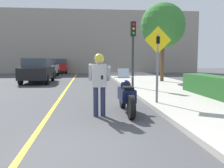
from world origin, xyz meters
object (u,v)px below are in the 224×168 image
Objects in this scene: crossing_sign at (158,57)px; parked_car_red at (60,66)px; traffic_light at (133,42)px; parked_car_black at (37,70)px; person_biker at (99,78)px; motorcycle at (126,96)px; street_tree at (163,25)px; parked_car_silver at (47,67)px.

crossing_sign is 21.84m from parked_car_red.
parked_car_black is (-5.79, 4.45, -1.68)m from traffic_light.
person_biker is 0.42× the size of parked_car_black.
street_tree reaches higher than motorcycle.
person_biker is at bearing -147.34° from crossing_sign.
traffic_light reaches higher than crossing_sign.
parked_car_silver reaches higher than motorcycle.
street_tree is at bearing -6.72° from parked_car_black.
traffic_light is 12.47m from parked_car_silver.
street_tree reaches higher than person_biker.
traffic_light is at bearing 89.35° from crossing_sign.
person_biker is 6.61m from traffic_light.
crossing_sign reaches higher than motorcycle.
person_biker is 0.42× the size of parked_car_silver.
parked_car_silver is (-0.34, 6.28, 0.00)m from parked_car_black.
parked_car_black reaches higher than motorcycle.
traffic_light is 0.82× the size of parked_car_red.
parked_car_red is at bearing 104.57° from crossing_sign.
traffic_light reaches higher than person_biker.
parked_car_black is at bearing 109.34° from person_biker.
crossing_sign is 10.92m from parked_car_black.
crossing_sign is 0.61× the size of parked_car_silver.
traffic_light is at bearing -37.56° from parked_car_black.
parked_car_black is at bearing 173.28° from street_tree.
traffic_light is at bearing -71.22° from parked_car_red.
person_biker is at bearing -116.34° from street_tree.
parked_car_black is (-3.71, 10.56, -0.23)m from person_biker.
parked_car_silver is at bearing -96.00° from parked_car_red.
motorcycle is at bearing -78.98° from parked_car_red.
parked_car_red is (0.59, 5.59, 0.00)m from parked_car_silver.
parked_car_red is (-5.49, 21.12, -0.82)m from crossing_sign.
traffic_light is 0.82× the size of parked_car_silver.
parked_car_black is 1.00× the size of parked_car_silver.
street_tree reaches higher than traffic_light.
parked_car_silver is at bearing 103.53° from person_biker.
traffic_light reaches higher than parked_car_black.
traffic_light is (2.08, 6.11, 1.45)m from person_biker.
motorcycle is 0.54× the size of parked_car_black.
traffic_light is 4.56m from street_tree.
street_tree is (3.91, 9.19, 3.35)m from motorcycle.
parked_car_silver is at bearing 119.76° from traffic_light.
traffic_light reaches higher than motorcycle.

